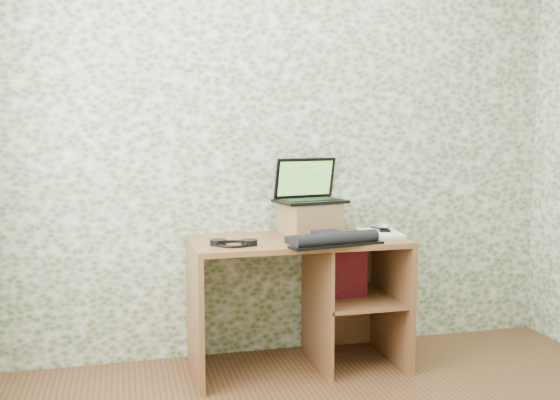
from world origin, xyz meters
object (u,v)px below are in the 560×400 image
object	(u,v)px
riser	(310,218)
laptop	(308,192)
desk	(309,283)
keyboard	(332,239)
notepad	(380,233)

from	to	relation	value
riser	laptop	world-z (taller)	laptop
desk	keyboard	size ratio (longest dim) A/B	2.22
riser	laptop	bearing A→B (deg)	90.00
desk	keyboard	xyz separation A→B (m)	(0.06, -0.23, 0.29)
riser	keyboard	bearing A→B (deg)	-86.59
laptop	notepad	distance (m)	0.49
laptop	notepad	bearing A→B (deg)	-32.87
keyboard	laptop	bearing A→B (deg)	82.34
desk	notepad	bearing A→B (deg)	-0.07
notepad	riser	bearing A→B (deg)	172.64
riser	keyboard	size ratio (longest dim) A/B	0.57
keyboard	notepad	xyz separation A→B (m)	(0.38, 0.23, -0.02)
keyboard	notepad	world-z (taller)	keyboard
laptop	notepad	size ratio (longest dim) A/B	1.34
desk	keyboard	world-z (taller)	keyboard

